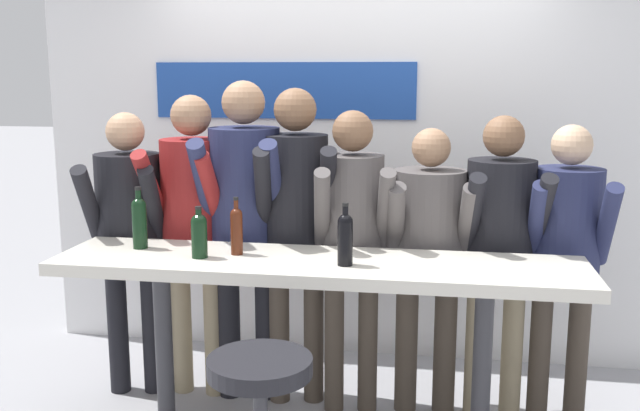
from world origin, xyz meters
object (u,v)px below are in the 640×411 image
(person_right, at_px, (429,242))
(wine_bottle_0, at_px, (199,233))
(wine_bottle_3, at_px, (237,229))
(person_far_left, at_px, (129,224))
(person_center_right, at_px, (352,229))
(person_left, at_px, (193,213))
(wine_bottle_1, at_px, (345,237))
(tasting_table, at_px, (317,289))
(person_rightmost, at_px, (566,242))
(person_center, at_px, (296,212))
(wine_bottle_2, at_px, (139,220))
(person_center_left, at_px, (245,207))
(person_far_right, at_px, (499,235))

(person_right, xyz_separation_m, wine_bottle_0, (-1.09, -0.56, 0.13))
(wine_bottle_3, bearing_deg, person_far_left, 150.06)
(person_center_right, bearing_deg, wine_bottle_0, -153.12)
(person_right, bearing_deg, person_left, 174.34)
(wine_bottle_1, bearing_deg, tasting_table, 153.23)
(person_center_right, height_order, wine_bottle_0, person_center_right)
(person_right, distance_m, person_rightmost, 0.71)
(tasting_table, xyz_separation_m, person_right, (0.52, 0.51, 0.13))
(wine_bottle_0, xyz_separation_m, wine_bottle_3, (0.16, 0.09, 0.01))
(wine_bottle_1, distance_m, wine_bottle_3, 0.57)
(person_right, relative_size, wine_bottle_1, 5.36)
(person_rightmost, bearing_deg, person_right, -176.03)
(person_center, height_order, person_right, person_center)
(person_right, relative_size, wine_bottle_2, 4.99)
(wine_bottle_0, bearing_deg, person_center_right, 36.34)
(wine_bottle_1, bearing_deg, person_far_left, 157.22)
(person_left, relative_size, person_center_left, 0.96)
(person_center, xyz_separation_m, person_rightmost, (1.44, 0.02, -0.12))
(person_far_right, bearing_deg, person_right, 174.86)
(person_right, xyz_separation_m, wine_bottle_2, (-1.46, -0.43, 0.16))
(person_center, xyz_separation_m, person_far_right, (1.10, 0.00, -0.09))
(person_far_left, xyz_separation_m, wine_bottle_1, (1.32, -0.55, 0.10))
(person_right, relative_size, wine_bottle_3, 5.52)
(person_center_right, height_order, wine_bottle_1, person_center_right)
(person_center_left, bearing_deg, wine_bottle_3, -83.87)
(person_center, distance_m, wine_bottle_0, 0.67)
(person_far_left, distance_m, wine_bottle_3, 0.89)
(person_rightmost, bearing_deg, person_center_right, -173.53)
(person_rightmost, relative_size, wine_bottle_1, 5.45)
(tasting_table, bearing_deg, person_center_right, 75.93)
(tasting_table, xyz_separation_m, person_center, (-0.21, 0.52, 0.28))
(person_right, bearing_deg, person_center_right, -176.45)
(person_far_left, height_order, person_far_right, same)
(person_left, height_order, wine_bottle_0, person_left)
(person_far_right, bearing_deg, person_center, 174.23)
(person_center_right, distance_m, wine_bottle_1, 0.53)
(person_center, height_order, person_center_right, person_center)
(tasting_table, distance_m, wine_bottle_0, 0.63)
(person_far_left, height_order, wine_bottle_0, person_far_left)
(person_far_left, xyz_separation_m, wine_bottle_2, (0.24, -0.40, 0.11))
(tasting_table, distance_m, person_right, 0.75)
(person_far_left, height_order, wine_bottle_1, person_far_left)
(person_center_right, relative_size, person_far_right, 1.01)
(tasting_table, relative_size, wine_bottle_2, 8.06)
(person_far_right, relative_size, wine_bottle_0, 6.55)
(person_center_right, bearing_deg, person_center, 159.22)
(person_right, bearing_deg, person_center, 174.77)
(person_center_left, bearing_deg, person_rightmost, -4.09)
(person_center, relative_size, wine_bottle_0, 7.09)
(person_right, height_order, wine_bottle_3, person_right)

